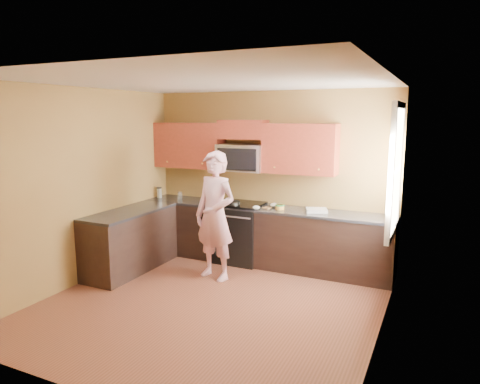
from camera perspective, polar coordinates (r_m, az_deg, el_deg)
The scene contains 26 objects.
floor at distance 5.61m, azimuth -3.91°, elevation -14.42°, with size 4.00×4.00×0.00m, color brown.
ceiling at distance 5.13m, azimuth -4.27°, elevation 14.23°, with size 4.00×4.00×0.00m, color white.
wall_back at distance 7.00m, azimuth 3.92°, elevation 1.98°, with size 4.00×4.00×0.00m, color brown.
wall_front at distance 3.64m, azimuth -19.68°, elevation -5.96°, with size 4.00×4.00×0.00m, color brown.
wall_left at distance 6.41m, azimuth -19.89°, elevation 0.69°, with size 4.00×4.00×0.00m, color brown.
wall_right at distance 4.59m, azimuth 18.29°, elevation -2.66°, with size 4.00×4.00×0.00m, color brown.
cabinet_back_run at distance 6.91m, azimuth 2.93°, elevation -5.83°, with size 4.00×0.60×0.88m, color black.
cabinet_left_run at distance 6.84m, azimuth -14.09°, elevation -6.28°, with size 0.60×1.60×0.88m, color black.
countertop_back at distance 6.79m, azimuth 2.93°, elevation -2.11°, with size 4.00×0.62×0.04m, color black.
countertop_left at distance 6.72m, azimuth -14.19°, elevation -2.52°, with size 0.62×1.60×0.04m, color black.
stove at distance 7.03m, azimuth -0.18°, elevation -5.23°, with size 0.76×0.65×0.95m, color black, non-canonical shape.
microwave at distance 6.96m, azimuth 0.26°, elevation 2.79°, with size 0.76×0.40×0.42m, color silver, non-canonical shape.
upper_cab_left at distance 7.45m, azimuth -6.56°, elevation 3.20°, with size 1.22×0.33×0.75m, color maroon, non-canonical shape.
upper_cab_right at distance 6.65m, azimuth 7.76°, elevation 2.37°, with size 1.12×0.33×0.75m, color maroon, non-canonical shape.
upper_cab_over_mw at distance 6.94m, azimuth 0.38°, elevation 8.15°, with size 0.76×0.33×0.30m, color maroon.
window at distance 5.73m, azimuth 19.73°, elevation 2.70°, with size 0.06×1.06×1.66m, color white, non-canonical shape.
woman at distance 6.20m, azimuth -3.27°, elevation -3.12°, with size 0.67×0.44×1.83m, color pink.
frying_pan at distance 6.81m, azimuth -1.00°, elevation -1.63°, with size 0.24×0.41×0.05m, color black, non-canonical shape.
butter_tub at distance 6.62m, azimuth 5.22°, elevation -2.28°, with size 0.14×0.14×0.10m, color #F9B541, non-canonical shape.
toast_slice at distance 6.68m, azimuth 3.57°, elevation -2.08°, with size 0.11×0.11×0.01m, color #B27F47.
napkin_a at distance 6.58m, azimuth 2.14°, elevation -2.04°, with size 0.11×0.12×0.06m, color silver.
napkin_b at distance 6.77m, azimuth 4.48°, elevation -1.71°, with size 0.12×0.13×0.07m, color silver.
dish_towel at distance 6.51m, azimuth 9.97°, elevation -2.36°, with size 0.30×0.24×0.05m, color white.
travel_mug at distance 7.66m, azimuth -10.47°, elevation -0.74°, with size 0.09×0.09×0.19m, color silver, non-canonical shape.
glass_a at distance 7.47m, azimuth -7.86°, elevation -0.47°, with size 0.07×0.07×0.12m, color silver.
glass_b at distance 7.29m, azimuth -3.04°, elevation -0.64°, with size 0.07×0.07×0.12m, color silver.
Camera 1 is at (2.50, -4.47, 2.31)m, focal length 32.68 mm.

